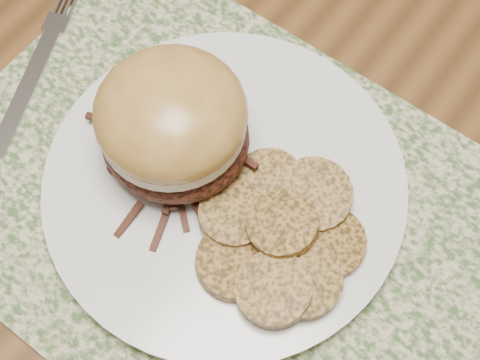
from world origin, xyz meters
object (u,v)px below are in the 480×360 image
at_px(dinner_plate, 225,185).
at_px(pork_sandwich, 172,123).
at_px(dining_table, 407,290).
at_px(fork, 38,65).

height_order(dinner_plate, pork_sandwich, pork_sandwich).
distance_m(dining_table, pork_sandwich, 0.25).
distance_m(dining_table, fork, 0.37).
xyz_separation_m(dining_table, dinner_plate, (-0.16, -0.05, 0.09)).
bearing_deg(dinner_plate, pork_sandwich, -178.40).
bearing_deg(pork_sandwich, dining_table, 11.42).
bearing_deg(dining_table, fork, -172.21).
height_order(dining_table, dinner_plate, dinner_plate).
xyz_separation_m(dinner_plate, pork_sandwich, (-0.04, -0.00, 0.05)).
relative_size(dining_table, pork_sandwich, 12.92).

